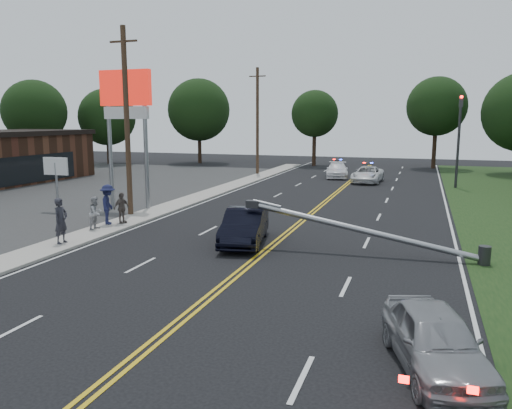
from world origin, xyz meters
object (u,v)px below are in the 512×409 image
(bystander_d, at_px, (122,208))
(utility_pole_far, at_px, (257,121))
(crashed_sedan, at_px, (244,226))
(traffic_signal, at_px, (459,133))
(bystander_a, at_px, (61,221))
(emergency_a, at_px, (367,174))
(emergency_b, at_px, (337,170))
(pylon_sign, at_px, (126,106))
(bystander_b, at_px, (96,213))
(waiting_sedan, at_px, (435,340))
(utility_pole_mid, at_px, (127,122))
(small_sign, at_px, (56,171))
(bystander_c, at_px, (108,204))
(fallen_streetlight, at_px, (375,233))

(bystander_d, bearing_deg, utility_pole_far, 18.03)
(crashed_sedan, distance_m, bystander_d, 7.19)
(traffic_signal, height_order, bystander_a, traffic_signal)
(traffic_signal, xyz_separation_m, emergency_a, (-6.85, 1.32, -3.54))
(crashed_sedan, relative_size, emergency_b, 0.98)
(pylon_sign, bearing_deg, bystander_b, -72.19)
(bystander_b, bearing_deg, crashed_sedan, -89.29)
(emergency_a, distance_m, emergency_b, 4.10)
(waiting_sedan, distance_m, emergency_a, 32.40)
(waiting_sedan, height_order, bystander_a, bystander_a)
(utility_pole_mid, distance_m, bystander_b, 5.69)
(small_sign, xyz_separation_m, bystander_d, (5.75, -2.26, -1.44))
(bystander_a, bearing_deg, utility_pole_far, 1.24)
(waiting_sedan, bearing_deg, bystander_d, 126.85)
(traffic_signal, distance_m, bystander_a, 29.82)
(traffic_signal, xyz_separation_m, bystander_c, (-17.05, -20.64, -3.10))
(bystander_b, bearing_deg, waiting_sedan, -120.52)
(emergency_a, bearing_deg, fallen_streetlight, -80.50)
(fallen_streetlight, distance_m, waiting_sedan, 8.98)
(bystander_d, bearing_deg, small_sign, 84.35)
(pylon_sign, distance_m, traffic_signal, 24.75)
(emergency_b, xyz_separation_m, bystander_a, (-6.74, -28.66, 0.40))
(pylon_sign, relative_size, emergency_b, 1.73)
(crashed_sedan, distance_m, bystander_c, 7.62)
(traffic_signal, xyz_separation_m, fallen_streetlight, (-4.11, -22.00, -3.29))
(emergency_b, bearing_deg, fallen_streetlight, -86.51)
(emergency_a, bearing_deg, utility_pole_far, 168.62)
(bystander_c, bearing_deg, small_sign, 38.10)
(crashed_sedan, height_order, emergency_a, crashed_sedan)
(traffic_signal, relative_size, fallen_streetlight, 0.75)
(fallen_streetlight, height_order, utility_pole_mid, utility_pole_mid)
(pylon_sign, xyz_separation_m, bystander_d, (2.25, -4.26, -5.11))
(bystander_a, distance_m, bystander_b, 2.80)
(bystander_d, bearing_deg, emergency_a, -8.42)
(bystander_b, bearing_deg, bystander_d, -13.48)
(bystander_d, bearing_deg, utility_pole_mid, 38.55)
(small_sign, distance_m, bystander_d, 6.34)
(pylon_sign, relative_size, small_sign, 2.58)
(traffic_signal, distance_m, fallen_streetlight, 22.62)
(emergency_b, bearing_deg, small_sign, -128.32)
(waiting_sedan, bearing_deg, fallen_streetlight, 85.94)
(crashed_sedan, bearing_deg, bystander_d, 156.84)
(pylon_sign, distance_m, small_sign, 5.45)
(utility_pole_far, bearing_deg, fallen_streetlight, -62.76)
(emergency_a, xyz_separation_m, bystander_a, (-9.75, -25.89, 0.41))
(small_sign, height_order, utility_pole_far, utility_pole_far)
(pylon_sign, height_order, traffic_signal, pylon_sign)
(pylon_sign, xyz_separation_m, bystander_b, (1.86, -5.80, -5.10))
(waiting_sedan, xyz_separation_m, bystander_b, (-14.88, 8.93, 0.22))
(traffic_signal, height_order, crashed_sedan, traffic_signal)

